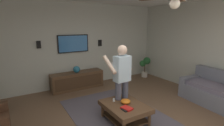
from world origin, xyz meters
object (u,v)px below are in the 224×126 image
person_standing (122,76)px  remote_black (124,110)px  tv (73,44)px  book (127,108)px  potted_plant_tall (145,64)px  vase_round (77,69)px  media_console (77,80)px  wall_speaker_right (39,45)px  bowl (126,101)px  couch (221,94)px  remote_white (114,100)px  coffee_table (125,109)px  wall_speaker_left (100,43)px

person_standing → remote_black: bearing=147.3°
tv → book: size_ratio=4.65×
potted_plant_tall → remote_black: bearing=132.0°
vase_round → potted_plant_tall: bearing=-93.1°
media_console → wall_speaker_right: (0.25, 1.06, 1.22)m
tv → remote_black: tv is taller
media_console → remote_black: media_console is taller
bowl → book: size_ratio=0.96×
media_console → couch: bearing=41.0°
remote_white → remote_black: same height
media_console → vase_round: (-0.04, 0.03, 0.39)m
person_standing → potted_plant_tall: size_ratio=2.00×
bowl → coffee_table: bearing=129.0°
potted_plant_tall → book: 3.67m
tv → potted_plant_tall: tv is taller
wall_speaker_left → coffee_table: bearing=163.3°
tv → book: 3.09m
coffee_table → wall_speaker_right: (2.72, 1.23, 1.20)m
media_console → tv: (0.24, 0.00, 1.19)m
book → vase_round: (2.63, 0.10, 0.24)m
vase_round → media_console: bearing=-35.5°
remote_white → wall_speaker_left: wall_speaker_left is taller
coffee_table → remote_black: bearing=141.0°
remote_white → vase_round: vase_round is taller
person_standing → remote_white: (-0.02, 0.22, -0.52)m
vase_round → wall_speaker_right: size_ratio=1.00×
couch → tv: (3.38, 2.72, 1.15)m
wall_speaker_right → remote_black: bearing=-160.5°
wall_speaker_right → couch: bearing=-131.9°
vase_round → wall_speaker_right: 1.36m
vase_round → wall_speaker_left: bearing=-74.0°
tv → potted_plant_tall: 2.96m
remote_white → vase_round: bearing=33.4°
person_standing → book: 0.76m
vase_round → remote_white: bearing=-177.5°
tv → potted_plant_tall: bearing=81.2°
remote_white → person_standing: bearing=-53.1°
remote_white → remote_black: 0.52m
wall_speaker_left → wall_speaker_right: 2.04m
coffee_table → person_standing: bearing=-20.4°
wall_speaker_left → wall_speaker_right: (0.00, 2.04, 0.06)m
bowl → vase_round: (2.40, 0.23, 0.21)m
media_console → wall_speaker_left: (0.25, -0.99, 1.16)m
tv → wall_speaker_left: size_ratio=4.65×
wall_speaker_left → wall_speaker_right: wall_speaker_right is taller
coffee_table → wall_speaker_right: size_ratio=4.55×
wall_speaker_right → bowl: bearing=-154.9°
wall_speaker_left → media_console: bearing=104.4°
remote_black → book: (0.03, -0.09, 0.01)m
person_standing → couch: bearing=-115.5°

